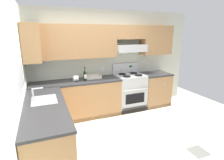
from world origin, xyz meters
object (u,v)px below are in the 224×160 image
wine_bottle (85,75)px  paper_towel_roll (76,78)px  stove (130,91)px  bowl (93,77)px

wine_bottle → paper_towel_roll: 0.23m
stove → wine_bottle: 1.34m
stove → bowl: (-0.97, 0.09, 0.46)m
wine_bottle → bowl: 0.30m
bowl → paper_towel_roll: bearing=-166.9°
paper_towel_roll → wine_bottle: bearing=-11.7°
wine_bottle → bowl: bearing=31.9°
bowl → paper_towel_roll: 0.47m
wine_bottle → paper_towel_roll: wine_bottle is taller
wine_bottle → stove: bearing=2.6°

